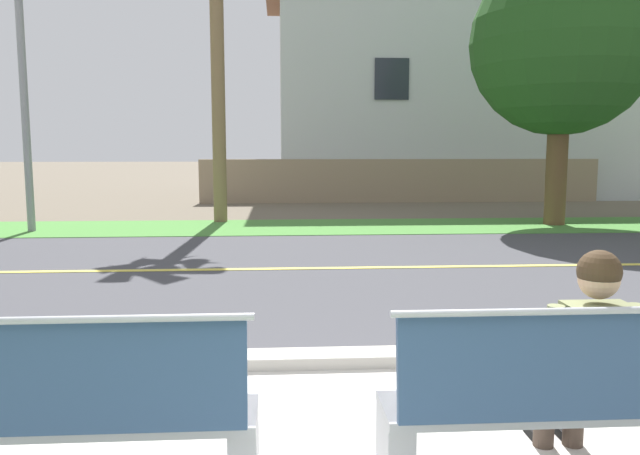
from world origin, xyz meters
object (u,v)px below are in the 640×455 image
(bench_right, at_px, (566,405))
(seated_person_olive, at_px, (586,353))
(bench_left, at_px, (63,418))
(shade_tree_far_left, at_px, (570,29))
(streetlamp, at_px, (23,16))

(bench_right, distance_m, seated_person_olive, 0.33)
(bench_left, distance_m, bench_right, 2.54)
(bench_left, bearing_deg, shade_tree_far_left, 55.61)
(bench_left, relative_size, seated_person_olive, 1.51)
(bench_left, xyz_separation_m, streetlamp, (-4.17, 10.79, 4.01))
(seated_person_olive, relative_size, streetlamp, 0.16)
(seated_person_olive, bearing_deg, streetlamp, 122.96)
(shade_tree_far_left, bearing_deg, seated_person_olive, -113.96)
(streetlamp, xyz_separation_m, shade_tree_far_left, (11.69, 0.19, -0.11))
(bench_left, xyz_separation_m, bench_right, (2.54, 0.00, 0.00))
(bench_right, bearing_deg, seated_person_olive, 44.12)
(bench_left, distance_m, shade_tree_far_left, 13.88)
(bench_right, relative_size, streetlamp, 0.24)
(bench_left, height_order, streetlamp, streetlamp)
(bench_left, xyz_separation_m, seated_person_olive, (2.71, 0.17, 0.22))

